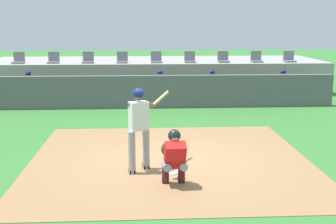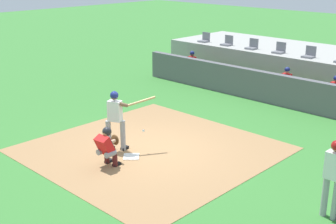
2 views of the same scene
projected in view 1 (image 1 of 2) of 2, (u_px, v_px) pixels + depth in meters
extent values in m
plane|color=#387A33|center=(170.00, 160.00, 10.54)|extent=(80.00, 80.00, 0.00)
cube|color=#9E754C|center=(170.00, 160.00, 10.54)|extent=(6.40, 6.40, 0.01)
cube|color=white|center=(172.00, 170.00, 9.76)|extent=(0.62, 0.62, 0.02)
cylinder|color=#99999E|center=(132.00, 153.00, 9.51)|extent=(0.15, 0.15, 0.92)
cylinder|color=#99999E|center=(146.00, 149.00, 9.81)|extent=(0.15, 0.15, 0.92)
cube|color=white|center=(139.00, 116.00, 9.51)|extent=(0.44, 0.37, 0.60)
sphere|color=brown|center=(138.00, 96.00, 9.43)|extent=(0.21, 0.21, 0.21)
sphere|color=navy|center=(138.00, 94.00, 9.42)|extent=(0.24, 0.24, 0.24)
cylinder|color=brown|center=(141.00, 105.00, 9.57)|extent=(0.55, 0.35, 0.18)
cylinder|color=brown|center=(150.00, 105.00, 9.61)|extent=(0.20, 0.27, 0.17)
cylinder|color=tan|center=(160.00, 99.00, 10.07)|extent=(0.44, 0.79, 0.24)
cube|color=black|center=(132.00, 171.00, 9.65)|extent=(0.16, 0.27, 0.09)
cube|color=black|center=(146.00, 166.00, 9.95)|extent=(0.16, 0.27, 0.09)
cylinder|color=gray|center=(166.00, 166.00, 8.81)|extent=(0.18, 0.33, 0.16)
cylinder|color=#4C1919|center=(165.00, 173.00, 9.00)|extent=(0.14, 0.14, 0.42)
cube|color=black|center=(165.00, 181.00, 9.09)|extent=(0.13, 0.25, 0.08)
cylinder|color=gray|center=(183.00, 165.00, 8.85)|extent=(0.18, 0.33, 0.16)
cylinder|color=#4C1919|center=(181.00, 173.00, 9.04)|extent=(0.14, 0.14, 0.42)
cube|color=black|center=(181.00, 180.00, 9.13)|extent=(0.13, 0.25, 0.08)
cube|color=red|center=(175.00, 155.00, 8.74)|extent=(0.43, 0.46, 0.57)
cube|color=#2D2D33|center=(174.00, 153.00, 8.85)|extent=(0.40, 0.28, 0.45)
sphere|color=tan|center=(174.00, 137.00, 8.75)|extent=(0.21, 0.21, 0.21)
sphere|color=#232328|center=(174.00, 136.00, 8.76)|extent=(0.25, 0.25, 0.25)
cylinder|color=tan|center=(171.00, 152.00, 8.95)|extent=(0.13, 0.46, 0.10)
ellipsoid|color=brown|center=(168.00, 149.00, 9.17)|extent=(0.29, 0.14, 0.30)
sphere|color=white|center=(170.00, 136.00, 10.12)|extent=(0.07, 0.07, 0.07)
cube|color=#59595E|center=(159.00, 92.00, 16.79)|extent=(13.00, 0.30, 1.20)
cube|color=olive|center=(158.00, 97.00, 17.84)|extent=(11.80, 0.44, 0.45)
cylinder|color=#939399|center=(24.00, 93.00, 17.25)|extent=(0.15, 0.40, 0.15)
cylinder|color=#939399|center=(24.00, 100.00, 17.11)|extent=(0.13, 0.13, 0.45)
cube|color=maroon|center=(24.00, 106.00, 17.10)|extent=(0.11, 0.24, 0.08)
cylinder|color=#939399|center=(31.00, 93.00, 17.27)|extent=(0.15, 0.40, 0.15)
cylinder|color=#939399|center=(31.00, 100.00, 17.12)|extent=(0.13, 0.13, 0.45)
cube|color=maroon|center=(31.00, 105.00, 17.11)|extent=(0.11, 0.24, 0.08)
cube|color=red|center=(29.00, 85.00, 17.42)|extent=(0.36, 0.22, 0.54)
sphere|color=brown|center=(28.00, 75.00, 17.35)|extent=(0.20, 0.20, 0.20)
sphere|color=navy|center=(28.00, 74.00, 17.34)|extent=(0.22, 0.22, 0.22)
cylinder|color=brown|center=(23.00, 88.00, 17.30)|extent=(0.09, 0.41, 0.22)
cylinder|color=brown|center=(34.00, 88.00, 17.32)|extent=(0.09, 0.41, 0.22)
cylinder|color=#939399|center=(157.00, 91.00, 17.54)|extent=(0.15, 0.40, 0.15)
cylinder|color=#939399|center=(157.00, 99.00, 17.39)|extent=(0.13, 0.13, 0.45)
cube|color=maroon|center=(157.00, 104.00, 17.38)|extent=(0.11, 0.24, 0.08)
cylinder|color=#939399|center=(164.00, 91.00, 17.55)|extent=(0.15, 0.40, 0.15)
cylinder|color=#939399|center=(164.00, 99.00, 17.41)|extent=(0.13, 0.13, 0.45)
cube|color=maroon|center=(164.00, 104.00, 17.40)|extent=(0.11, 0.24, 0.08)
cube|color=red|center=(160.00, 84.00, 17.71)|extent=(0.36, 0.22, 0.54)
sphere|color=tan|center=(160.00, 74.00, 17.63)|extent=(0.20, 0.20, 0.20)
sphere|color=navy|center=(160.00, 73.00, 17.62)|extent=(0.22, 0.22, 0.22)
cylinder|color=tan|center=(155.00, 87.00, 17.58)|extent=(0.09, 0.41, 0.22)
cylinder|color=tan|center=(165.00, 87.00, 17.60)|extent=(0.09, 0.41, 0.22)
cylinder|color=#939399|center=(209.00, 91.00, 17.65)|extent=(0.15, 0.40, 0.15)
cylinder|color=#939399|center=(210.00, 99.00, 17.51)|extent=(0.13, 0.13, 0.45)
cube|color=maroon|center=(210.00, 104.00, 17.50)|extent=(0.11, 0.24, 0.08)
cylinder|color=#939399|center=(216.00, 91.00, 17.67)|extent=(0.15, 0.40, 0.15)
cylinder|color=#939399|center=(217.00, 99.00, 17.52)|extent=(0.13, 0.13, 0.45)
cube|color=maroon|center=(217.00, 103.00, 17.51)|extent=(0.11, 0.24, 0.08)
cube|color=red|center=(212.00, 83.00, 17.82)|extent=(0.36, 0.22, 0.54)
sphere|color=#996B4C|center=(212.00, 73.00, 17.75)|extent=(0.20, 0.20, 0.20)
sphere|color=navy|center=(212.00, 72.00, 17.74)|extent=(0.22, 0.22, 0.22)
cylinder|color=#996B4C|center=(207.00, 87.00, 17.70)|extent=(0.09, 0.41, 0.22)
cylinder|color=#996B4C|center=(217.00, 86.00, 17.72)|extent=(0.09, 0.41, 0.22)
cylinder|color=#939399|center=(281.00, 90.00, 17.81)|extent=(0.15, 0.40, 0.15)
cylinder|color=#939399|center=(282.00, 98.00, 17.67)|extent=(0.13, 0.13, 0.45)
cube|color=maroon|center=(282.00, 103.00, 17.66)|extent=(0.11, 0.24, 0.08)
cylinder|color=#939399|center=(287.00, 90.00, 17.83)|extent=(0.15, 0.40, 0.15)
cylinder|color=#939399|center=(288.00, 98.00, 17.68)|extent=(0.13, 0.13, 0.45)
cube|color=maroon|center=(289.00, 103.00, 17.67)|extent=(0.11, 0.24, 0.08)
cube|color=red|center=(283.00, 83.00, 17.98)|extent=(0.36, 0.22, 0.54)
sphere|color=#996B4C|center=(283.00, 73.00, 17.90)|extent=(0.20, 0.20, 0.20)
sphere|color=navy|center=(283.00, 72.00, 17.90)|extent=(0.22, 0.22, 0.22)
cylinder|color=#996B4C|center=(278.00, 86.00, 17.86)|extent=(0.09, 0.41, 0.22)
cylinder|color=#996B4C|center=(288.00, 86.00, 17.88)|extent=(0.09, 0.41, 0.22)
cube|color=#9E9E99|center=(155.00, 75.00, 21.07)|extent=(15.00, 4.40, 1.40)
cube|color=slate|center=(18.00, 63.00, 19.03)|extent=(0.46, 0.46, 0.08)
cube|color=slate|center=(19.00, 57.00, 19.18)|extent=(0.46, 0.06, 0.40)
cube|color=slate|center=(53.00, 63.00, 19.11)|extent=(0.46, 0.46, 0.08)
cube|color=slate|center=(54.00, 56.00, 19.26)|extent=(0.46, 0.06, 0.40)
cube|color=slate|center=(88.00, 62.00, 19.20)|extent=(0.46, 0.46, 0.08)
cube|color=slate|center=(88.00, 56.00, 19.34)|extent=(0.46, 0.06, 0.40)
cube|color=slate|center=(122.00, 62.00, 19.28)|extent=(0.46, 0.46, 0.08)
cube|color=slate|center=(122.00, 56.00, 19.43)|extent=(0.46, 0.06, 0.40)
cube|color=slate|center=(156.00, 62.00, 19.36)|extent=(0.46, 0.46, 0.08)
cube|color=slate|center=(156.00, 56.00, 19.51)|extent=(0.46, 0.06, 0.40)
cube|color=slate|center=(190.00, 62.00, 19.44)|extent=(0.46, 0.46, 0.08)
cube|color=slate|center=(190.00, 56.00, 19.59)|extent=(0.46, 0.06, 0.40)
cube|color=slate|center=(224.00, 62.00, 19.52)|extent=(0.46, 0.46, 0.08)
cube|color=slate|center=(223.00, 56.00, 19.67)|extent=(0.46, 0.06, 0.40)
cube|color=slate|center=(257.00, 61.00, 19.60)|extent=(0.46, 0.46, 0.08)
cube|color=slate|center=(256.00, 56.00, 19.75)|extent=(0.46, 0.06, 0.40)
cube|color=slate|center=(290.00, 61.00, 19.69)|extent=(0.46, 0.46, 0.08)
cube|color=slate|center=(289.00, 55.00, 19.83)|extent=(0.46, 0.06, 0.40)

